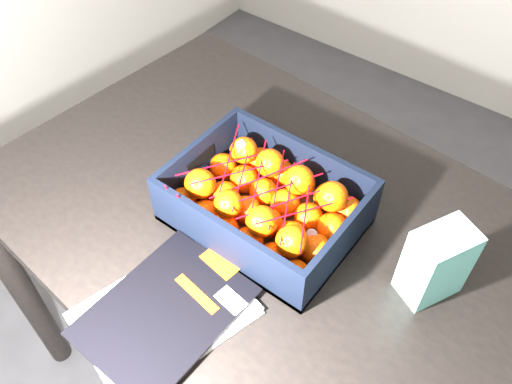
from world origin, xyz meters
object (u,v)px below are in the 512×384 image
Objects in this scene: produce_crate at (265,208)px; retail_carton at (436,263)px; magazine_stack at (165,312)px; table at (272,246)px.

produce_crate is 0.33m from retail_carton.
magazine_stack is 0.28m from produce_crate.
table is at bearing -147.33° from retail_carton.
retail_carton is at bearing 8.83° from produce_crate.
produce_crate is (-0.01, -0.01, 0.14)m from table.
retail_carton is (0.32, 0.04, 0.18)m from table.
produce_crate is at bearing 87.90° from magazine_stack.
magazine_stack is 0.48m from retail_carton.
table is at bearing 86.20° from magazine_stack.
produce_crate is at bearing -123.05° from table.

